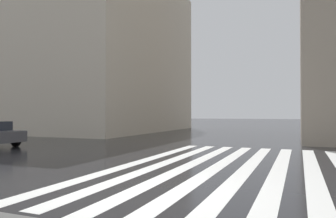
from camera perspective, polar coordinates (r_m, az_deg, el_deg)
name	(u,v)px	position (r m, az deg, el deg)	size (l,w,h in m)	color
ground_plane	(143,189)	(8.05, -4.47, -13.99)	(220.00, 220.00, 0.00)	black
zebra_crossing	(233,167)	(11.35, 11.44, -10.09)	(13.00, 7.50, 0.01)	silver
haussmann_block_mid	(73,44)	(38.49, -16.52, 10.99)	(19.64, 21.61, 19.82)	beige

